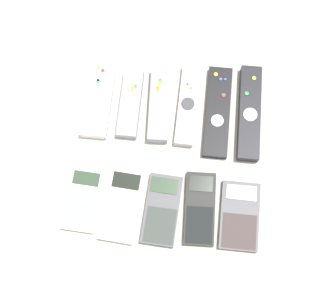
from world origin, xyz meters
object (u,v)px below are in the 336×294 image
object	(u,v)px
remote_0	(98,100)
remote_1	(130,104)
calculator_1	(122,205)
calculator_3	(200,208)
remote_5	(249,113)
remote_3	(188,105)
calculator_4	(240,216)
calculator_0	(83,200)
remote_4	(218,112)
remote_2	(159,105)
calculator_2	(162,210)

from	to	relation	value
remote_0	remote_1	distance (m)	0.07
calculator_1	calculator_3	bearing A→B (deg)	7.32
remote_5	calculator_1	xyz separation A→B (m)	(-0.26, -0.23, -0.00)
remote_0	remote_3	size ratio (longest dim) A/B	0.92
calculator_1	calculator_4	size ratio (longest dim) A/B	1.10
remote_3	calculator_0	distance (m)	0.31
remote_1	calculator_0	xyz separation A→B (m)	(-0.08, -0.23, -0.00)
remote_0	calculator_0	distance (m)	0.23
calculator_3	calculator_4	size ratio (longest dim) A/B	1.09
remote_4	remote_1	bearing A→B (deg)	-179.95
remote_2	calculator_0	bearing A→B (deg)	-124.38
remote_1	remote_5	xyz separation A→B (m)	(0.27, 0.00, 0.00)
remote_3	calculator_2	bearing A→B (deg)	-97.17
remote_1	remote_4	distance (m)	0.20
remote_0	calculator_1	size ratio (longest dim) A/B	1.11
remote_5	calculator_0	distance (m)	0.41
calculator_2	calculator_3	size ratio (longest dim) A/B	0.97
calculator_2	calculator_3	world-z (taller)	same
calculator_4	remote_5	bearing A→B (deg)	87.86
remote_0	remote_4	world-z (taller)	remote_0
remote_1	remote_5	world-z (taller)	remote_5
remote_1	calculator_3	distance (m)	0.28
calculator_0	calculator_3	size ratio (longest dim) A/B	0.87
remote_4	calculator_0	distance (m)	0.36
remote_1	calculator_3	size ratio (longest dim) A/B	1.01
remote_0	calculator_1	world-z (taller)	remote_0
calculator_4	calculator_2	bearing A→B (deg)	-179.01
remote_0	remote_1	xyz separation A→B (m)	(0.07, -0.00, 0.00)
remote_0	remote_4	size ratio (longest dim) A/B	0.83
remote_2	calculator_2	distance (m)	0.24
remote_3	calculator_2	xyz separation A→B (m)	(-0.03, -0.24, -0.00)
remote_0	remote_5	size ratio (longest dim) A/B	0.80
remote_1	remote_2	world-z (taller)	remote_2
remote_5	calculator_4	xyz separation A→B (m)	(-0.01, -0.23, -0.01)
calculator_1	calculator_2	xyz separation A→B (m)	(0.09, -0.00, -0.00)
remote_5	calculator_3	size ratio (longest dim) A/B	1.40
remote_3	remote_4	xyz separation A→B (m)	(0.07, -0.01, -0.00)
remote_4	remote_5	distance (m)	0.07
calculator_1	remote_0	bearing A→B (deg)	113.50
remote_5	calculator_2	bearing A→B (deg)	-127.34
remote_3	remote_5	world-z (taller)	remote_5
remote_0	remote_5	xyz separation A→B (m)	(0.34, 0.00, 0.00)
calculator_1	calculator_0	bearing A→B (deg)	-178.90
remote_1	calculator_2	distance (m)	0.25
remote_1	remote_2	size ratio (longest dim) A/B	0.91
remote_0	calculator_2	xyz separation A→B (m)	(0.17, -0.23, -0.00)
remote_0	remote_1	size ratio (longest dim) A/B	1.11
remote_5	calculator_1	size ratio (longest dim) A/B	1.39
calculator_0	calculator_4	bearing A→B (deg)	2.57
remote_2	calculator_3	bearing A→B (deg)	-66.69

